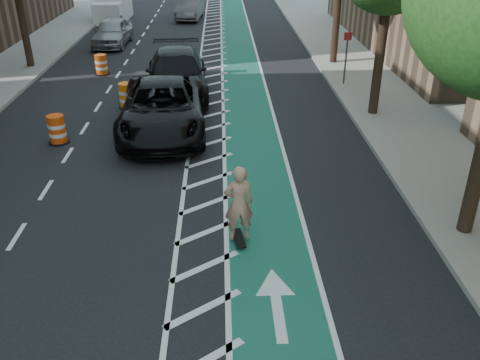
{
  "coord_description": "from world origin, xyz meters",
  "views": [
    {
      "loc": [
        1.94,
        -10.7,
        7.08
      ],
      "look_at": [
        2.37,
        0.72,
        1.1
      ],
      "focal_mm": 38.0,
      "sensor_mm": 36.0,
      "label": 1
    }
  ],
  "objects_px": {
    "suv_near": "(163,107)",
    "barrel_a": "(57,130)",
    "suv_far": "(177,74)",
    "skateboarder": "(239,203)"
  },
  "relations": [
    {
      "from": "suv_near",
      "to": "suv_far",
      "type": "xyz_separation_m",
      "value": [
        0.2,
        4.32,
        0.03
      ]
    },
    {
      "from": "suv_near",
      "to": "barrel_a",
      "type": "xyz_separation_m",
      "value": [
        -3.57,
        -0.98,
        -0.42
      ]
    },
    {
      "from": "suv_far",
      "to": "skateboarder",
      "type": "bearing_deg",
      "value": -82.8
    },
    {
      "from": "suv_near",
      "to": "suv_far",
      "type": "distance_m",
      "value": 4.32
    },
    {
      "from": "skateboarder",
      "to": "suv_far",
      "type": "relative_size",
      "value": 0.3
    },
    {
      "from": "skateboarder",
      "to": "suv_near",
      "type": "relative_size",
      "value": 0.3
    },
    {
      "from": "suv_far",
      "to": "barrel_a",
      "type": "height_order",
      "value": "suv_far"
    },
    {
      "from": "suv_far",
      "to": "suv_near",
      "type": "bearing_deg",
      "value": -96.66
    },
    {
      "from": "barrel_a",
      "to": "skateboarder",
      "type": "bearing_deg",
      "value": -46.09
    },
    {
      "from": "skateboarder",
      "to": "suv_far",
      "type": "distance_m",
      "value": 11.83
    }
  ]
}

